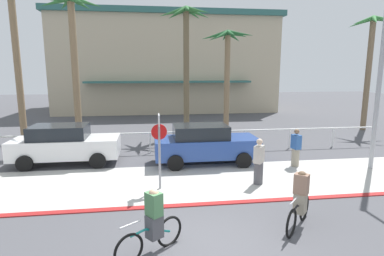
{
  "coord_description": "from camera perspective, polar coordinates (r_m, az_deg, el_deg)",
  "views": [
    {
      "loc": [
        -1.21,
        -6.56,
        3.96
      ],
      "look_at": [
        0.52,
        6.0,
        1.65
      ],
      "focal_mm": 29.45,
      "sensor_mm": 36.0,
      "label": 1
    }
  ],
  "objects": [
    {
      "name": "rail_fence",
      "position": [
        15.43,
        -3.18,
        -1.36
      ],
      "size": [
        21.59,
        0.08,
        1.04
      ],
      "color": "white",
      "rests_on": "ground"
    },
    {
      "name": "ground_plane",
      "position": [
        17.07,
        -3.56,
        -3.11
      ],
      "size": [
        80.0,
        80.0,
        0.0
      ],
      "primitive_type": "plane",
      "color": "#4C4C51"
    },
    {
      "name": "sidewalk_strip",
      "position": [
        11.53,
        -1.36,
        -9.72
      ],
      "size": [
        44.0,
        4.0,
        0.02
      ],
      "primitive_type": "cube",
      "color": "beige",
      "rests_on": "ground"
    },
    {
      "name": "car_blue_2",
      "position": [
        13.58,
        2.33,
        -2.85
      ],
      "size": [
        4.4,
        2.02,
        1.69
      ],
      "color": "#284793",
      "rests_on": "ground"
    },
    {
      "name": "palm_tree_0",
      "position": [
        19.98,
        -29.74,
        16.19
      ],
      "size": [
        2.94,
        3.02,
        8.68
      ],
      "color": "#846B4C",
      "rests_on": "ground"
    },
    {
      "name": "curb_paint",
      "position": [
        9.69,
        0.01,
        -13.72
      ],
      "size": [
        44.0,
        0.24,
        0.03
      ],
      "primitive_type": "cube",
      "color": "maroon",
      "rests_on": "ground"
    },
    {
      "name": "cyclist_black_0",
      "position": [
        8.7,
        18.94,
        -12.33
      ],
      "size": [
        1.28,
        1.38,
        1.5
      ],
      "color": "black",
      "rests_on": "ground"
    },
    {
      "name": "cyclist_teal_1",
      "position": [
        7.19,
        -7.15,
        -16.79
      ],
      "size": [
        1.49,
        1.14,
        1.5
      ],
      "color": "black",
      "rests_on": "ground"
    },
    {
      "name": "pedestrian_1",
      "position": [
        13.81,
        18.27,
        -3.73
      ],
      "size": [
        0.37,
        0.44,
        1.6
      ],
      "color": "gray",
      "rests_on": "ground"
    },
    {
      "name": "palm_tree_3",
      "position": [
        20.9,
        6.41,
        13.2
      ],
      "size": [
        3.17,
        3.3,
        6.54
      ],
      "color": "#846B4C",
      "rests_on": "ground"
    },
    {
      "name": "palm_tree_1",
      "position": [
        18.17,
        -20.69,
        14.98
      ],
      "size": [
        3.18,
        3.32,
        7.78
      ],
      "color": "#846B4C",
      "rests_on": "ground"
    },
    {
      "name": "palm_tree_2",
      "position": [
        19.81,
        -1.05,
        15.72
      ],
      "size": [
        3.12,
        3.21,
        7.78
      ],
      "color": "brown",
      "rests_on": "ground"
    },
    {
      "name": "building_backdrop",
      "position": [
        34.2,
        -4.85,
        11.53
      ],
      "size": [
        21.45,
        12.58,
        9.37
      ],
      "color": "#BCAD8E",
      "rests_on": "ground"
    },
    {
      "name": "pedestrian_0",
      "position": [
        11.33,
        11.99,
        -6.32
      ],
      "size": [
        0.46,
        0.47,
        1.65
      ],
      "color": "#4C4C51",
      "rests_on": "ground"
    },
    {
      "name": "stop_sign_bike_lane",
      "position": [
        10.47,
        -5.95,
        -2.34
      ],
      "size": [
        0.52,
        0.56,
        2.56
      ],
      "color": "gray",
      "rests_on": "ground"
    },
    {
      "name": "palm_tree_4",
      "position": [
        24.21,
        29.72,
        12.55
      ],
      "size": [
        3.23,
        3.2,
        7.47
      ],
      "color": "#756047",
      "rests_on": "ground"
    },
    {
      "name": "car_white_1",
      "position": [
        14.55,
        -22.0,
        -2.71
      ],
      "size": [
        4.4,
        2.02,
        1.69
      ],
      "color": "white",
      "rests_on": "ground"
    }
  ]
}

